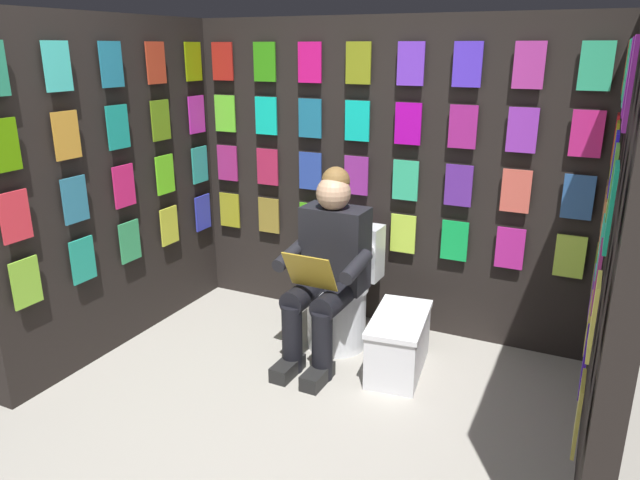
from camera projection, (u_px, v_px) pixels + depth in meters
name	position (u px, v px, depth m)	size (l,w,h in m)	color
display_wall_back	(385.00, 177.00, 3.99)	(2.87, 0.14, 2.06)	black
display_wall_left	(622.00, 252.00, 2.53)	(0.14, 1.91, 2.06)	black
display_wall_right	(114.00, 186.00, 3.72)	(0.14, 1.91, 2.06)	black
toilet	(342.00, 295.00, 3.87)	(0.41, 0.56, 0.77)	white
person_reading	(327.00, 267.00, 3.60)	(0.53, 0.69, 1.19)	black
comic_longbox_near	(399.00, 343.00, 3.55)	(0.38, 0.63, 0.36)	silver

